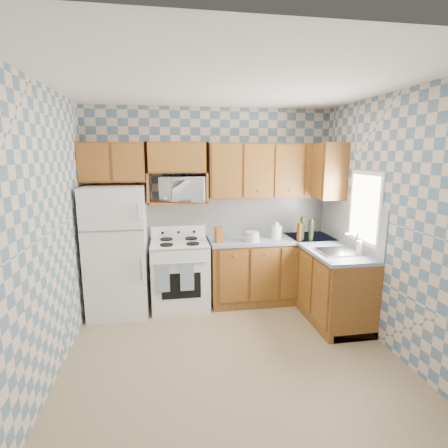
{
  "coord_description": "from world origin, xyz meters",
  "views": [
    {
      "loc": [
        -0.62,
        -3.29,
        2.07
      ],
      "look_at": [
        0.05,
        0.75,
        1.25
      ],
      "focal_mm": 28.0,
      "sensor_mm": 36.0,
      "label": 1
    }
  ],
  "objects_px": {
    "refrigerator": "(117,251)",
    "electric_kettle": "(277,232)",
    "microwave": "(184,188)",
    "stove_body": "(180,275)"
  },
  "relations": [
    {
      "from": "refrigerator",
      "to": "electric_kettle",
      "type": "distance_m",
      "value": 2.15
    },
    {
      "from": "refrigerator",
      "to": "stove_body",
      "type": "relative_size",
      "value": 1.87
    },
    {
      "from": "stove_body",
      "to": "electric_kettle",
      "type": "distance_m",
      "value": 1.45
    },
    {
      "from": "refrigerator",
      "to": "microwave",
      "type": "bearing_deg",
      "value": 12.46
    },
    {
      "from": "microwave",
      "to": "electric_kettle",
      "type": "xyz_separation_m",
      "value": [
        1.25,
        -0.2,
        -0.61
      ]
    },
    {
      "from": "refrigerator",
      "to": "electric_kettle",
      "type": "xyz_separation_m",
      "value": [
        2.15,
        -0.01,
        0.17
      ]
    },
    {
      "from": "electric_kettle",
      "to": "refrigerator",
      "type": "bearing_deg",
      "value": 179.87
    },
    {
      "from": "refrigerator",
      "to": "microwave",
      "type": "distance_m",
      "value": 1.2
    },
    {
      "from": "refrigerator",
      "to": "microwave",
      "type": "height_order",
      "value": "microwave"
    },
    {
      "from": "microwave",
      "to": "refrigerator",
      "type": "bearing_deg",
      "value": -154.13
    }
  ]
}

